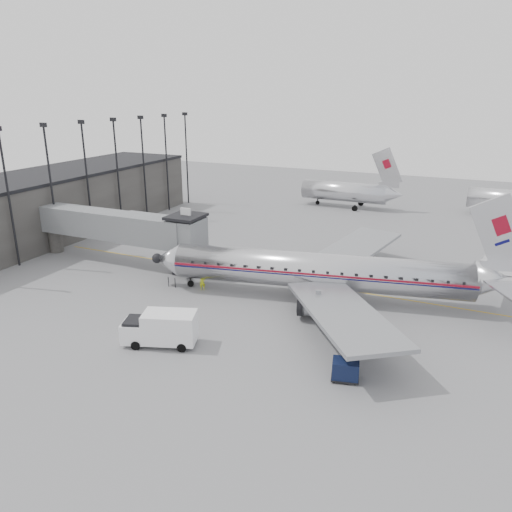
% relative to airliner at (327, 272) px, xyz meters
% --- Properties ---
extents(ground, '(160.00, 160.00, 0.00)m').
position_rel_airliner_xyz_m(ground, '(-6.67, -3.14, -2.73)').
color(ground, slate).
rests_on(ground, ground).
extents(terminal, '(12.00, 46.00, 8.00)m').
position_rel_airliner_xyz_m(terminal, '(-40.67, 6.86, 1.27)').
color(terminal, '#393634').
rests_on(terminal, ground).
extents(apron_line, '(60.00, 0.15, 0.01)m').
position_rel_airliner_xyz_m(apron_line, '(-3.67, 2.86, -2.73)').
color(apron_line, gold).
rests_on(apron_line, ground).
extents(jet_bridge, '(21.00, 6.20, 7.10)m').
position_rel_airliner_xyz_m(jet_bridge, '(-23.33, 0.53, 1.45)').
color(jet_bridge, '#57595C').
rests_on(jet_bridge, ground).
extents(floodlight_masts, '(0.90, 42.25, 15.25)m').
position_rel_airliner_xyz_m(floodlight_masts, '(-34.17, 9.86, 5.63)').
color(floodlight_masts, black).
rests_on(floodlight_masts, ground).
extents(distant_aircraft_near, '(16.39, 3.20, 10.26)m').
position_rel_airliner_xyz_m(distant_aircraft_near, '(-8.47, 38.86, 0.00)').
color(distant_aircraft_near, silver).
rests_on(distant_aircraft_near, ground).
extents(airliner, '(33.99, 31.20, 10.86)m').
position_rel_airliner_xyz_m(airliner, '(0.00, 0.00, 0.00)').
color(airliner, silver).
rests_on(airliner, ground).
extents(service_van, '(6.08, 3.91, 2.67)m').
position_rel_airliner_xyz_m(service_van, '(-9.00, -13.87, -1.33)').
color(service_van, white).
rests_on(service_van, ground).
extents(baggage_cart_navy, '(2.14, 1.80, 1.47)m').
position_rel_airliner_xyz_m(baggage_cart_navy, '(5.29, -12.89, -1.95)').
color(baggage_cart_navy, '#0D1534').
rests_on(baggage_cart_navy, ground).
extents(baggage_cart_white, '(1.96, 1.56, 1.46)m').
position_rel_airliner_xyz_m(baggage_cart_white, '(1.33, -1.95, -1.96)').
color(baggage_cart_white, silver).
rests_on(baggage_cart_white, ground).
extents(ramp_worker, '(0.67, 0.58, 1.54)m').
position_rel_airliner_xyz_m(ramp_worker, '(-11.68, -2.92, -1.96)').
color(ramp_worker, '#C0CE18').
rests_on(ramp_worker, ground).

